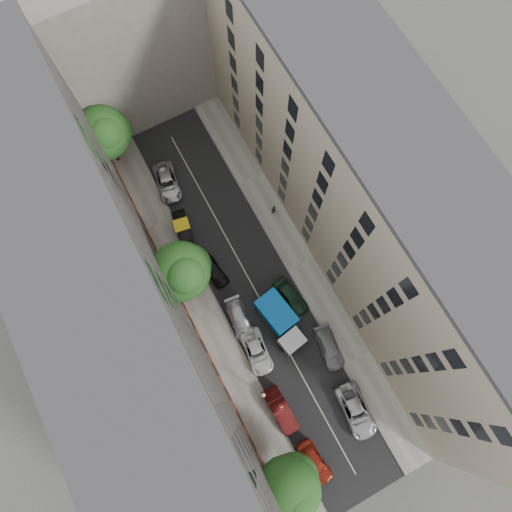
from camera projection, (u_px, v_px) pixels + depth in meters
ground at (254, 288)px, 46.67m from camera, size 120.00×120.00×0.00m
road_surface at (254, 288)px, 46.66m from camera, size 8.00×44.00×0.02m
sidewalk_left at (206, 313)px, 45.87m from camera, size 3.00×44.00×0.15m
sidewalk_right at (301, 264)px, 47.32m from camera, size 3.00×44.00×0.15m
building_left at (130, 326)px, 35.61m from camera, size 8.00×44.00×20.00m
building_right at (368, 203)px, 38.52m from camera, size 8.00×44.00×20.00m
building_endcap at (120, 24)px, 44.92m from camera, size 18.00×12.00×18.00m
tarp_truck at (281, 321)px, 44.20m from camera, size 3.32×6.35×2.77m
car_left_0 at (315, 462)px, 41.44m from camera, size 2.08×4.28×1.41m
car_left_1 at (281, 410)px, 42.64m from camera, size 1.76×4.62×1.51m
car_left_2 at (257, 352)px, 44.25m from camera, size 2.67×4.86×1.29m
car_left_3 at (240, 319)px, 45.12m from camera, size 2.36×4.75×1.33m
car_left_4 at (214, 271)px, 46.51m from camera, size 2.01×3.98×1.30m
car_left_5 at (183, 228)px, 47.78m from camera, size 2.08×4.27×1.35m
car_left_6 at (167, 182)px, 49.23m from camera, size 3.09×5.27×1.38m
car_right_0 at (356, 411)px, 42.64m from camera, size 2.89×5.48×1.47m
car_right_1 at (329, 348)px, 44.35m from camera, size 2.44×4.73×1.31m
car_right_2 at (291, 296)px, 45.69m from camera, size 2.44×4.53×1.47m
tree_near at (290, 490)px, 37.09m from camera, size 5.63×5.40×7.47m
tree_mid at (182, 272)px, 40.22m from camera, size 5.65×5.42×9.74m
tree_far at (104, 134)px, 45.52m from camera, size 5.68×5.46×8.17m
lamp_post at (263, 395)px, 40.24m from camera, size 0.36×0.36×5.59m
pedestrian at (274, 209)px, 48.09m from camera, size 0.67×0.56×1.57m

